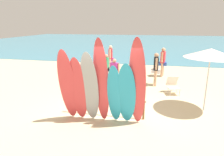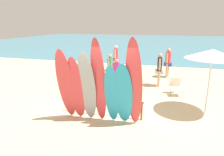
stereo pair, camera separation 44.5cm
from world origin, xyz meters
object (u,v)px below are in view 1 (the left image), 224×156
(surfboard_red_0, at_px, (68,86))
(beach_umbrella, at_px, (211,53))
(surfboard_rack, at_px, (106,102))
(beach_chair_red, at_px, (173,84))
(surfboard_red_6, at_px, (137,84))
(beachgoer_photographing, at_px, (156,67))
(beachgoer_near_rack, at_px, (163,60))
(surfboard_red_1, at_px, (78,90))
(surfboard_teal_4, at_px, (115,95))
(beachgoer_midbeach, at_px, (111,56))
(surfboard_red_3, at_px, (101,82))
(surfboard_grey_2, at_px, (90,88))
(surfboard_teal_5, at_px, (126,94))
(beachgoer_by_water, at_px, (114,71))
(beachgoer_strolling, at_px, (106,66))

(surfboard_red_0, xyz_separation_m, beach_umbrella, (4.56, 1.80, 0.93))
(surfboard_rack, bearing_deg, beach_chair_red, 50.21)
(surfboard_red_6, distance_m, beach_umbrella, 3.02)
(beachgoer_photographing, height_order, beachgoer_near_rack, beachgoer_near_rack)
(surfboard_red_1, relative_size, surfboard_red_6, 0.78)
(surfboard_teal_4, relative_size, beachgoer_midbeach, 1.17)
(surfboard_red_1, relative_size, surfboard_red_3, 0.80)
(surfboard_red_6, height_order, beachgoer_photographing, surfboard_red_6)
(beach_umbrella, bearing_deg, surfboard_rack, -161.06)
(beachgoer_photographing, xyz_separation_m, beach_chair_red, (0.81, -1.08, -0.56))
(beachgoer_photographing, distance_m, beach_umbrella, 3.57)
(surfboard_red_6, relative_size, beach_umbrella, 1.24)
(surfboard_grey_2, relative_size, beach_chair_red, 2.98)
(surfboard_rack, height_order, surfboard_red_0, surfboard_red_0)
(surfboard_red_3, bearing_deg, surfboard_teal_4, 8.30)
(surfboard_teal_5, xyz_separation_m, beachgoer_midbeach, (-2.12, 7.33, -0.04))
(beachgoer_near_rack, xyz_separation_m, beachgoer_midbeach, (-3.40, 0.83, -0.01))
(beachgoer_by_water, height_order, beachgoer_strolling, beachgoer_strolling)
(surfboard_red_3, xyz_separation_m, beachgoer_midbeach, (-1.33, 7.33, -0.39))
(beachgoer_photographing, height_order, beachgoer_midbeach, beachgoer_midbeach)
(beachgoer_strolling, bearing_deg, surfboard_rack, -164.15)
(surfboard_red_6, bearing_deg, beachgoer_strolling, 118.23)
(surfboard_red_3, bearing_deg, surfboard_teal_5, 4.70)
(surfboard_rack, relative_size, surfboard_red_1, 1.22)
(surfboard_teal_4, xyz_separation_m, beachgoer_photographing, (1.26, 4.52, -0.01))
(surfboard_red_1, xyz_separation_m, beach_umbrella, (4.23, 1.74, 1.05))
(beach_umbrella, bearing_deg, beachgoer_midbeach, 130.42)
(beachgoer_photographing, relative_size, beachgoer_strolling, 1.12)
(surfboard_red_1, xyz_separation_m, beachgoer_near_rack, (2.83, 6.55, -0.09))
(beachgoer_midbeach, bearing_deg, beach_umbrella, -145.34)
(beach_chair_red, bearing_deg, surfboard_rack, -141.72)
(beachgoer_by_water, xyz_separation_m, beach_chair_red, (2.80, -0.20, -0.43))
(surfboard_red_6, relative_size, beach_chair_red, 3.53)
(surfboard_red_0, height_order, surfboard_red_3, surfboard_red_3)
(surfboard_red_1, relative_size, beachgoer_photographing, 1.31)
(surfboard_rack, height_order, beachgoer_midbeach, beachgoer_midbeach)
(beach_chair_red, xyz_separation_m, beach_umbrella, (1.00, -1.77, 1.73))
(surfboard_red_3, xyz_separation_m, surfboard_teal_4, (0.41, 0.03, -0.40))
(surfboard_red_0, xyz_separation_m, beach_chair_red, (3.57, 3.57, -0.80))
(surfboard_red_0, xyz_separation_m, beachgoer_strolling, (0.10, 4.86, -0.34))
(surfboard_red_0, xyz_separation_m, surfboard_teal_5, (1.88, 0.11, -0.19))
(surfboard_red_6, distance_m, beachgoer_photographing, 4.64)
(beachgoer_strolling, bearing_deg, surfboard_teal_4, -160.92)
(surfboard_teal_4, relative_size, surfboard_teal_5, 0.95)
(beachgoer_near_rack, bearing_deg, surfboard_red_0, 166.77)
(surfboard_red_0, bearing_deg, surfboard_red_1, 6.57)
(beachgoer_midbeach, xyz_separation_m, beach_chair_red, (3.81, -3.87, -0.57))
(surfboard_grey_2, relative_size, beachgoer_by_water, 1.63)
(surfboard_teal_4, height_order, beachgoer_near_rack, surfboard_teal_4)
(surfboard_teal_5, relative_size, beachgoer_photographing, 1.24)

